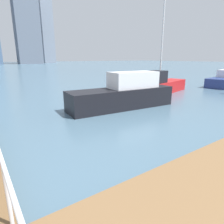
% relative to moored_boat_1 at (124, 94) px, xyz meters
% --- Properties ---
extents(ground_plane, '(300.00, 300.00, 0.00)m').
position_rel_moored_boat_1_xyz_m(ground_plane, '(-3.75, 3.85, -0.80)').
color(ground_plane, slate).
extents(boardwalk_railing, '(0.06, 29.02, 1.08)m').
position_rel_moored_boat_1_xyz_m(boardwalk_railing, '(-6.90, -7.03, 0.46)').
color(boardwalk_railing, white).
rests_on(boardwalk_railing, boardwalk).
extents(moored_boat_1, '(6.44, 2.17, 2.05)m').
position_rel_moored_boat_1_xyz_m(moored_boat_1, '(0.00, 0.00, 0.00)').
color(moored_boat_1, black).
rests_on(moored_boat_1, ground_plane).
extents(moored_boat_4, '(7.29, 3.19, 8.26)m').
position_rel_moored_boat_1_xyz_m(moored_boat_4, '(5.05, 1.99, -0.11)').
color(moored_boat_4, red).
rests_on(moored_boat_4, ground_plane).
extents(skyline_tower_4, '(11.10, 10.13, 29.81)m').
position_rel_moored_boat_1_xyz_m(skyline_tower_4, '(17.18, 96.26, 14.11)').
color(skyline_tower_4, slate).
rests_on(skyline_tower_4, ground_plane).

